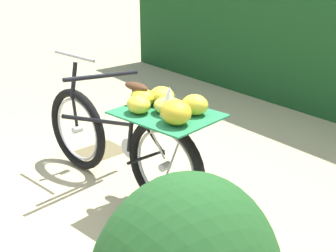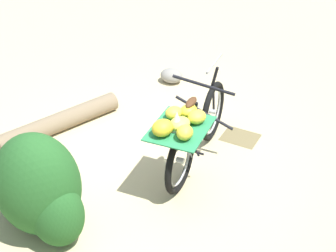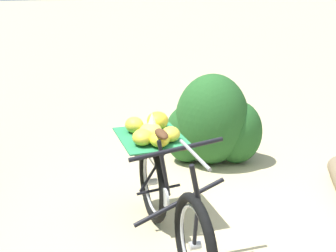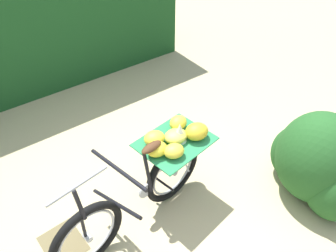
% 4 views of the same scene
% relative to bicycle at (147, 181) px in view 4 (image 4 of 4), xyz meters
% --- Properties ---
extents(ground_plane, '(60.00, 60.00, 0.00)m').
position_rel_bicycle_xyz_m(ground_plane, '(-0.23, -0.12, -0.52)').
color(ground_plane, '#C6B284').
extents(bicycle, '(0.72, 1.80, 1.03)m').
position_rel_bicycle_xyz_m(bicycle, '(0.00, 0.00, 0.00)').
color(bicycle, black).
rests_on(bicycle, ground_plane).
extents(shrub_cluster, '(1.10, 0.75, 1.05)m').
position_rel_bicycle_xyz_m(shrub_cluster, '(-0.88, -1.49, -0.06)').
color(shrub_cluster, '#235623').
rests_on(shrub_cluster, ground_plane).
extents(leaf_litter_patch, '(0.44, 0.36, 0.01)m').
position_rel_bicycle_xyz_m(leaf_litter_patch, '(0.26, 0.84, -0.52)').
color(leaf_litter_patch, olive).
rests_on(leaf_litter_patch, ground_plane).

